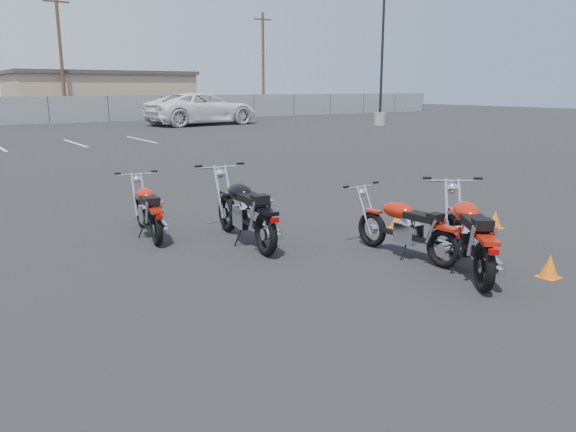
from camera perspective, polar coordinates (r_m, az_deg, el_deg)
ground at (r=7.38m, az=1.32°, el=-5.99°), size 120.00×120.00×0.00m
motorcycle_front_red at (r=9.47m, az=-14.00°, el=0.59°), size 0.75×1.93×0.95m
motorcycle_second_black at (r=8.77m, az=-4.32°, el=0.51°), size 0.89×2.30×1.12m
motorcycle_third_red at (r=8.22m, az=11.97°, el=-1.16°), size 0.75×1.94×0.95m
motorcycle_rear_red at (r=7.75m, az=17.96°, el=-1.83°), size 1.71×2.04×1.10m
training_cone_near at (r=9.92m, az=10.99°, el=-0.38°), size 0.25×0.25×0.30m
training_cone_far at (r=10.38m, az=20.28°, el=-0.35°), size 0.25×0.25×0.30m
training_cone_extra at (r=7.98m, az=25.04°, el=-4.65°), size 0.25×0.25×0.30m
light_pole_east at (r=36.96m, az=9.42°, el=12.67°), size 0.80×0.70×9.19m
tan_building_east at (r=51.64m, az=-18.61°, el=11.70°), size 14.40×9.40×3.70m
utility_pole_c at (r=45.86m, az=-22.08°, el=14.91°), size 1.80×0.24×9.00m
utility_pole_d at (r=53.66m, az=-2.54°, el=15.39°), size 1.80×0.24×9.00m
white_van at (r=37.55m, az=-8.77°, el=11.62°), size 4.30×8.84×3.24m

